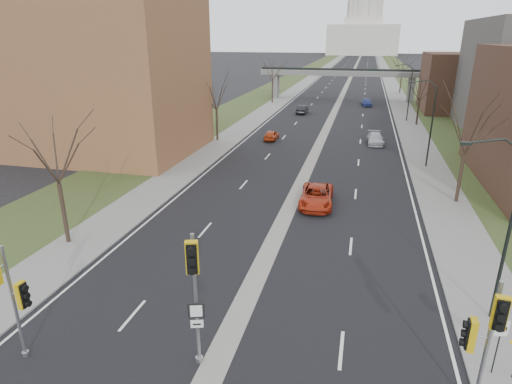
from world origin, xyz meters
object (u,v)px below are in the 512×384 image
at_px(signal_pole_right, 485,333).
at_px(speed_limit_sign, 500,337).
at_px(signal_pole_median, 194,280).
at_px(car_left_near, 271,135).
at_px(car_right_far, 367,102).
at_px(car_right_near, 317,196).
at_px(car_right_mid, 375,139).
at_px(signal_pole_left, 10,290).
at_px(car_left_far, 302,109).

xyz_separation_m(signal_pole_right, speed_limit_sign, (1.33, 2.31, -1.74)).
xyz_separation_m(signal_pole_median, speed_limit_sign, (11.52, 2.47, -2.29)).
bearing_deg(car_left_near, car_right_far, -109.69).
xyz_separation_m(car_right_near, car_right_far, (3.50, 54.04, -0.05)).
distance_m(speed_limit_sign, car_right_far, 70.92).
height_order(car_left_near, car_right_mid, car_right_mid).
distance_m(signal_pole_left, car_right_mid, 45.41).
xyz_separation_m(signal_pole_median, car_right_mid, (7.39, 41.55, -3.42)).
relative_size(signal_pole_median, car_right_mid, 1.25).
distance_m(signal_pole_median, car_right_near, 19.60).
distance_m(car_right_near, car_right_mid, 22.93).
height_order(speed_limit_sign, car_right_near, speed_limit_sign).
distance_m(signal_pole_right, car_right_mid, 41.59).
height_order(car_right_near, car_right_far, car_right_near).
relative_size(signal_pole_median, car_left_far, 1.34).
relative_size(speed_limit_sign, car_right_far, 0.59).
relative_size(signal_pole_left, car_right_near, 0.95).
height_order(signal_pole_median, speed_limit_sign, signal_pole_median).
xyz_separation_m(speed_limit_sign, car_right_near, (-8.91, 16.66, -1.05)).
bearing_deg(car_right_near, car_left_near, 108.37).
height_order(signal_pole_right, car_left_far, signal_pole_right).
height_order(signal_pole_left, signal_pole_median, signal_pole_median).
bearing_deg(signal_pole_median, speed_limit_sign, -6.27).
bearing_deg(car_left_far, speed_limit_sign, 106.84).
xyz_separation_m(speed_limit_sign, car_left_near, (-17.23, 38.17, -1.18)).
bearing_deg(car_right_far, car_right_near, -101.39).
bearing_deg(car_left_far, car_right_far, -131.74).
height_order(speed_limit_sign, car_right_far, speed_limit_sign).
bearing_deg(car_right_mid, signal_pole_right, -90.13).
relative_size(signal_pole_left, car_right_far, 1.24).
bearing_deg(car_right_far, signal_pole_left, -107.82).
xyz_separation_m(speed_limit_sign, car_right_mid, (-4.13, 39.09, -1.13)).
xyz_separation_m(signal_pole_right, car_right_near, (-7.59, 18.97, -2.79)).
height_order(signal_pole_median, signal_pole_right, signal_pole_median).
distance_m(signal_pole_median, signal_pole_right, 10.21).
xyz_separation_m(car_right_near, car_right_mid, (4.78, 22.42, -0.08)).
distance_m(signal_pole_left, car_right_far, 75.76).
bearing_deg(signal_pole_right, car_left_far, 107.30).
bearing_deg(car_right_near, car_left_far, 96.99).
xyz_separation_m(signal_pole_left, speed_limit_sign, (18.74, 3.82, -1.59)).
bearing_deg(signal_pole_right, speed_limit_sign, 63.82).
distance_m(signal_pole_right, car_right_near, 20.63).
xyz_separation_m(signal_pole_left, car_left_near, (1.50, 41.99, -2.77)).
distance_m(signal_pole_left, signal_pole_median, 7.37).
height_order(car_left_far, car_right_far, car_left_far).
relative_size(car_right_near, car_right_far, 1.31).
bearing_deg(car_right_far, signal_pole_median, -102.45).
relative_size(signal_pole_left, car_right_mid, 1.11).
distance_m(signal_pole_median, car_left_near, 41.19).
relative_size(signal_pole_median, speed_limit_sign, 2.39).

